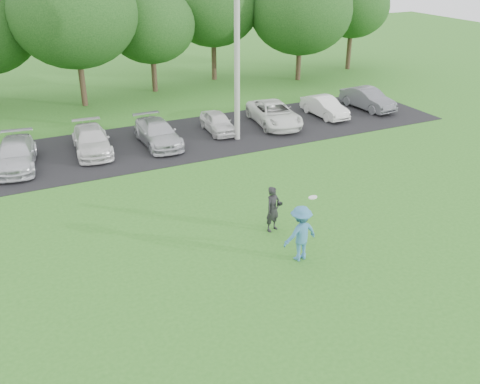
{
  "coord_description": "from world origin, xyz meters",
  "views": [
    {
      "loc": [
        -7.44,
        -11.87,
        9.39
      ],
      "look_at": [
        0.0,
        3.5,
        1.3
      ],
      "focal_mm": 40.0,
      "sensor_mm": 36.0,
      "label": 1
    }
  ],
  "objects": [
    {
      "name": "parking_lot",
      "position": [
        0.0,
        13.0,
        0.01
      ],
      "size": [
        32.0,
        6.5,
        0.03
      ],
      "primitive_type": "cube",
      "color": "black",
      "rests_on": "ground"
    },
    {
      "name": "frisbee_player",
      "position": [
        0.73,
        0.59,
        0.94
      ],
      "size": [
        1.29,
        0.83,
        2.26
      ],
      "color": "teal",
      "rests_on": "ground"
    },
    {
      "name": "camera_bystander",
      "position": [
        0.86,
        2.62,
        0.84
      ],
      "size": [
        0.71,
        0.58,
        1.67
      ],
      "color": "black",
      "rests_on": "ground"
    },
    {
      "name": "parked_cars",
      "position": [
        -1.27,
        13.01,
        0.63
      ],
      "size": [
        28.73,
        4.96,
        1.25
      ],
      "color": "#521213",
      "rests_on": "parking_lot"
    },
    {
      "name": "utility_pole",
      "position": [
        3.85,
        11.79,
        4.68
      ],
      "size": [
        0.28,
        0.28,
        9.36
      ],
      "primitive_type": "cylinder",
      "color": "#9F9F9A",
      "rests_on": "ground"
    },
    {
      "name": "tree_row",
      "position": [
        1.51,
        22.76,
        4.91
      ],
      "size": [
        42.39,
        9.85,
        8.64
      ],
      "color": "#38281C",
      "rests_on": "ground"
    },
    {
      "name": "ground",
      "position": [
        0.0,
        0.0,
        0.0
      ],
      "size": [
        100.0,
        100.0,
        0.0
      ],
      "primitive_type": "plane",
      "color": "#2F7020",
      "rests_on": "ground"
    }
  ]
}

